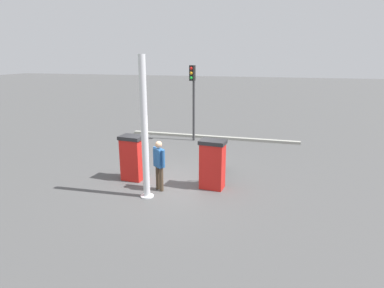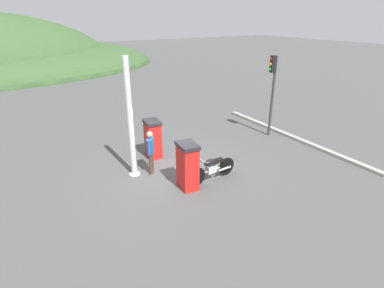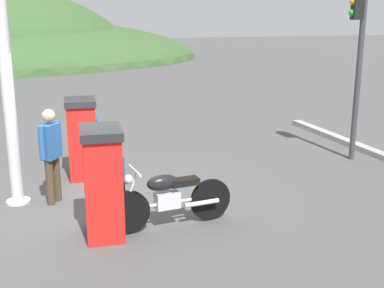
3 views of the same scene
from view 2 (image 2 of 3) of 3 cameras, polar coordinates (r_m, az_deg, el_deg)
ground_plane at (r=11.38m, az=-4.05°, el=-4.88°), size 120.00×120.00×0.00m
fuel_pump_near at (r=9.90m, az=-0.83°, el=-4.08°), size 0.66×0.85×1.59m
fuel_pump_far at (r=12.18m, az=-7.33°, el=0.99°), size 0.67×0.81×1.54m
motorcycle_near_pump at (r=10.49m, az=3.71°, el=-4.48°), size 1.96×0.56×0.97m
attendant_person at (r=10.88m, az=-7.78°, el=-1.07°), size 0.41×0.52×1.60m
roadside_traffic_light at (r=14.35m, az=14.83°, el=11.08°), size 0.40×0.28×3.70m
canopy_support_pole at (r=10.46m, az=-11.46°, el=4.10°), size 0.40×0.40×4.16m
road_edge_kerb at (r=15.02m, az=18.12°, el=1.35°), size 0.26×8.74×0.12m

